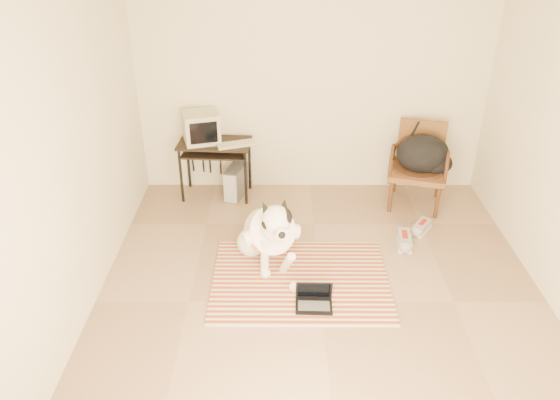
{
  "coord_description": "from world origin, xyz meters",
  "views": [
    {
      "loc": [
        -0.36,
        -3.78,
        3.13
      ],
      "look_at": [
        -0.37,
        0.56,
        0.72
      ],
      "focal_mm": 35.0,
      "sensor_mm": 36.0,
      "label": 1
    }
  ],
  "objects_px": {
    "dog": "(269,233)",
    "laptop": "(314,299)",
    "rattan_chair": "(418,165)",
    "backpack": "(425,155)",
    "computer_desk": "(215,150)",
    "pc_tower": "(236,182)",
    "crt_monitor": "(201,127)"
  },
  "relations": [
    {
      "from": "computer_desk",
      "to": "rattan_chair",
      "type": "distance_m",
      "value": 2.33
    },
    {
      "from": "dog",
      "to": "backpack",
      "type": "relative_size",
      "value": 1.77
    },
    {
      "from": "dog",
      "to": "laptop",
      "type": "xyz_separation_m",
      "value": [
        0.4,
        -0.65,
        -0.26
      ]
    },
    {
      "from": "computer_desk",
      "to": "crt_monitor",
      "type": "height_order",
      "value": "crt_monitor"
    },
    {
      "from": "dog",
      "to": "pc_tower",
      "type": "height_order",
      "value": "dog"
    },
    {
      "from": "dog",
      "to": "computer_desk",
      "type": "bearing_deg",
      "value": 115.23
    },
    {
      "from": "dog",
      "to": "backpack",
      "type": "distance_m",
      "value": 2.09
    },
    {
      "from": "laptop",
      "to": "pc_tower",
      "type": "bearing_deg",
      "value": 112.17
    },
    {
      "from": "laptop",
      "to": "rattan_chair",
      "type": "distance_m",
      "value": 2.31
    },
    {
      "from": "pc_tower",
      "to": "computer_desk",
      "type": "bearing_deg",
      "value": 175.08
    },
    {
      "from": "crt_monitor",
      "to": "laptop",
      "type": "bearing_deg",
      "value": -60.05
    },
    {
      "from": "laptop",
      "to": "computer_desk",
      "type": "xyz_separation_m",
      "value": [
        -1.05,
        2.03,
        0.51
      ]
    },
    {
      "from": "computer_desk",
      "to": "pc_tower",
      "type": "xyz_separation_m",
      "value": [
        0.23,
        -0.02,
        -0.4
      ]
    },
    {
      "from": "dog",
      "to": "backpack",
      "type": "xyz_separation_m",
      "value": [
        1.71,
        1.15,
        0.29
      ]
    },
    {
      "from": "computer_desk",
      "to": "backpack",
      "type": "distance_m",
      "value": 2.37
    },
    {
      "from": "laptop",
      "to": "computer_desk",
      "type": "distance_m",
      "value": 2.35
    },
    {
      "from": "pc_tower",
      "to": "backpack",
      "type": "distance_m",
      "value": 2.19
    },
    {
      "from": "rattan_chair",
      "to": "backpack",
      "type": "bearing_deg",
      "value": -62.07
    },
    {
      "from": "computer_desk",
      "to": "rattan_chair",
      "type": "bearing_deg",
      "value": -3.73
    },
    {
      "from": "crt_monitor",
      "to": "backpack",
      "type": "distance_m",
      "value": 2.53
    },
    {
      "from": "laptop",
      "to": "crt_monitor",
      "type": "xyz_separation_m",
      "value": [
        -1.19,
        2.07,
        0.78
      ]
    },
    {
      "from": "rattan_chair",
      "to": "backpack",
      "type": "height_order",
      "value": "rattan_chair"
    },
    {
      "from": "laptop",
      "to": "pc_tower",
      "type": "xyz_separation_m",
      "value": [
        -0.82,
        2.02,
        0.11
      ]
    },
    {
      "from": "pc_tower",
      "to": "backpack",
      "type": "relative_size",
      "value": 0.69
    },
    {
      "from": "dog",
      "to": "laptop",
      "type": "distance_m",
      "value": 0.81
    },
    {
      "from": "crt_monitor",
      "to": "backpack",
      "type": "height_order",
      "value": "crt_monitor"
    },
    {
      "from": "pc_tower",
      "to": "backpack",
      "type": "height_order",
      "value": "backpack"
    },
    {
      "from": "dog",
      "to": "laptop",
      "type": "height_order",
      "value": "dog"
    },
    {
      "from": "computer_desk",
      "to": "pc_tower",
      "type": "distance_m",
      "value": 0.46
    },
    {
      "from": "pc_tower",
      "to": "backpack",
      "type": "bearing_deg",
      "value": -5.5
    },
    {
      "from": "rattan_chair",
      "to": "laptop",
      "type": "bearing_deg",
      "value": -124.07
    },
    {
      "from": "crt_monitor",
      "to": "rattan_chair",
      "type": "bearing_deg",
      "value": -4.27
    }
  ]
}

